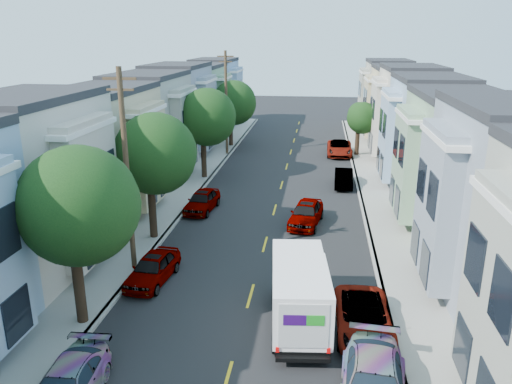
% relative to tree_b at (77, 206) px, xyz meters
% --- Properties ---
extents(ground, '(160.00, 160.00, 0.00)m').
position_rel_tree_b_xyz_m(ground, '(6.30, 3.17, -5.20)').
color(ground, black).
rests_on(ground, ground).
extents(road_slab, '(12.00, 70.00, 0.02)m').
position_rel_tree_b_xyz_m(road_slab, '(6.30, 18.17, -5.19)').
color(road_slab, black).
rests_on(road_slab, ground).
extents(curb_left, '(0.30, 70.00, 0.15)m').
position_rel_tree_b_xyz_m(curb_left, '(0.25, 18.17, -5.13)').
color(curb_left, gray).
rests_on(curb_left, ground).
extents(curb_right, '(0.30, 70.00, 0.15)m').
position_rel_tree_b_xyz_m(curb_right, '(12.35, 18.17, -5.13)').
color(curb_right, gray).
rests_on(curb_right, ground).
extents(sidewalk_left, '(2.60, 70.00, 0.15)m').
position_rel_tree_b_xyz_m(sidewalk_left, '(-1.05, 18.17, -5.13)').
color(sidewalk_left, gray).
rests_on(sidewalk_left, ground).
extents(sidewalk_right, '(2.60, 70.00, 0.15)m').
position_rel_tree_b_xyz_m(sidewalk_right, '(13.65, 18.17, -5.13)').
color(sidewalk_right, gray).
rests_on(sidewalk_right, ground).
extents(centerline, '(0.12, 70.00, 0.01)m').
position_rel_tree_b_xyz_m(centerline, '(6.30, 18.17, -5.20)').
color(centerline, gold).
rests_on(centerline, ground).
extents(townhouse_row_left, '(5.00, 70.00, 8.50)m').
position_rel_tree_b_xyz_m(townhouse_row_left, '(-4.85, 18.17, -5.20)').
color(townhouse_row_left, '#81A47F').
rests_on(townhouse_row_left, ground).
extents(townhouse_row_right, '(5.00, 70.00, 8.50)m').
position_rel_tree_b_xyz_m(townhouse_row_right, '(17.45, 18.17, -5.20)').
color(townhouse_row_right, '#81A47F').
rests_on(townhouse_row_right, ground).
extents(tree_b, '(4.70, 4.70, 7.57)m').
position_rel_tree_b_xyz_m(tree_b, '(0.00, 0.00, 0.00)').
color(tree_b, black).
rests_on(tree_b, ground).
extents(tree_c, '(4.64, 4.64, 7.48)m').
position_rel_tree_b_xyz_m(tree_c, '(-0.00, 9.20, -0.07)').
color(tree_c, black).
rests_on(tree_c, ground).
extents(tree_d, '(4.70, 4.70, 7.52)m').
position_rel_tree_b_xyz_m(tree_d, '(0.00, 22.35, -0.05)').
color(tree_d, black).
rests_on(tree_d, ground).
extents(tree_e, '(4.70, 4.70, 7.07)m').
position_rel_tree_b_xyz_m(tree_e, '(0.00, 35.12, -0.50)').
color(tree_e, black).
rests_on(tree_e, ground).
extents(tree_far_r, '(3.10, 3.10, 5.35)m').
position_rel_tree_b_xyz_m(tree_far_r, '(13.20, 32.37, -1.45)').
color(tree_far_r, black).
rests_on(tree_far_r, ground).
extents(utility_pole_near, '(1.60, 0.26, 10.00)m').
position_rel_tree_b_xyz_m(utility_pole_near, '(0.00, 5.17, -0.05)').
color(utility_pole_near, '#42301E').
rests_on(utility_pole_near, ground).
extents(utility_pole_far, '(1.60, 0.26, 10.00)m').
position_rel_tree_b_xyz_m(utility_pole_far, '(0.00, 31.17, -0.05)').
color(utility_pole_far, '#42301E').
rests_on(utility_pole_far, ground).
extents(fedex_truck, '(2.21, 5.75, 2.76)m').
position_rel_tree_b_xyz_m(fedex_truck, '(8.61, 1.10, -3.66)').
color(fedex_truck, white).
rests_on(fedex_truck, ground).
extents(lead_sedan, '(2.47, 4.86, 1.51)m').
position_rel_tree_b_xyz_m(lead_sedan, '(8.52, 12.64, -4.45)').
color(lead_sedan, black).
rests_on(lead_sedan, ground).
extents(parked_left_c, '(2.05, 4.39, 1.38)m').
position_rel_tree_b_xyz_m(parked_left_c, '(1.40, 4.00, -4.51)').
color(parked_left_c, '#A5A5A6').
rests_on(parked_left_c, ground).
extents(parked_left_d, '(2.05, 4.50, 1.42)m').
position_rel_tree_b_xyz_m(parked_left_d, '(1.40, 14.38, -4.49)').
color(parked_left_d, '#47030B').
rests_on(parked_left_d, ground).
extents(parked_right_b, '(2.31, 4.81, 1.32)m').
position_rel_tree_b_xyz_m(parked_right_b, '(11.20, 0.83, -4.54)').
color(parked_right_b, white).
rests_on(parked_right_b, ground).
extents(parked_right_c, '(1.50, 4.01, 1.33)m').
position_rel_tree_b_xyz_m(parked_right_c, '(11.20, 21.47, -4.54)').
color(parked_right_c, black).
rests_on(parked_right_c, ground).
extents(parked_right_d, '(2.46, 5.26, 1.46)m').
position_rel_tree_b_xyz_m(parked_right_d, '(11.20, 32.38, -4.47)').
color(parked_right_d, black).
rests_on(parked_right_d, ground).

